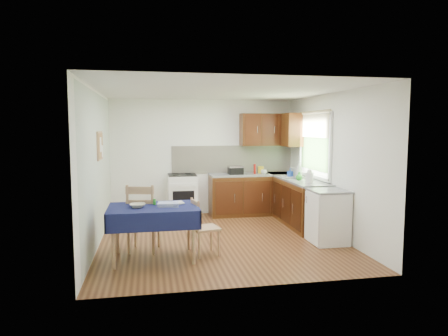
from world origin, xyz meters
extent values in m
plane|color=#4A2613|center=(0.00, 0.00, 0.00)|extent=(4.20, 4.20, 0.00)
cube|color=silver|center=(0.00, 0.00, 2.50)|extent=(4.00, 4.20, 0.02)
cube|color=white|center=(0.00, 2.10, 1.25)|extent=(4.00, 0.02, 2.50)
cube|color=white|center=(0.00, -2.10, 1.25)|extent=(4.00, 0.02, 2.50)
cube|color=silver|center=(-2.00, 0.00, 1.25)|extent=(0.02, 4.20, 2.50)
cube|color=white|center=(2.00, 0.00, 1.25)|extent=(0.02, 4.20, 2.50)
cube|color=black|center=(1.05, 1.80, 0.43)|extent=(1.90, 0.60, 0.86)
cube|color=black|center=(1.70, 0.65, 0.43)|extent=(0.60, 1.70, 0.86)
cube|color=slate|center=(1.05, 1.80, 0.88)|extent=(1.90, 0.60, 0.04)
cube|color=slate|center=(1.70, 0.65, 0.88)|extent=(0.60, 1.70, 0.04)
cube|color=slate|center=(1.70, 1.80, 0.88)|extent=(0.60, 0.60, 0.04)
cube|color=beige|center=(0.65, 2.08, 1.20)|extent=(2.70, 0.02, 0.60)
cube|color=black|center=(1.40, 1.93, 1.85)|extent=(1.20, 0.35, 0.70)
cube|color=black|center=(1.82, 1.50, 1.85)|extent=(0.35, 0.50, 0.70)
cube|color=white|center=(-0.50, 1.80, 0.45)|extent=(0.60, 0.60, 0.90)
cube|color=black|center=(-0.50, 1.80, 0.91)|extent=(0.58, 0.58, 0.02)
cube|color=black|center=(-0.50, 1.50, 0.45)|extent=(0.44, 0.01, 0.32)
cube|color=#305322|center=(1.99, 0.70, 1.50)|extent=(0.01, 1.40, 0.85)
cube|color=white|center=(1.97, 0.70, 2.15)|extent=(0.04, 1.48, 0.06)
cube|color=white|center=(1.97, 0.70, 0.95)|extent=(0.04, 1.48, 0.06)
cube|color=tan|center=(1.96, 0.70, 1.93)|extent=(0.02, 1.36, 0.44)
cube|color=white|center=(1.70, -0.55, 0.42)|extent=(0.55, 0.58, 0.85)
cube|color=slate|center=(1.70, -0.55, 0.87)|extent=(0.58, 0.60, 0.03)
cube|color=tan|center=(-1.98, 0.30, 1.60)|extent=(0.02, 0.62, 0.47)
cube|color=#AC8648|center=(-1.96, 0.30, 1.60)|extent=(0.01, 0.56, 0.41)
cube|color=white|center=(-1.95, 0.22, 1.62)|extent=(0.00, 0.18, 0.24)
cube|color=white|center=(-1.95, 0.42, 1.50)|extent=(0.00, 0.15, 0.20)
cube|color=#101340|center=(-1.13, -0.85, 0.76)|extent=(1.24, 0.83, 0.03)
cube|color=#101340|center=(-1.13, -1.27, 0.64)|extent=(1.28, 0.02, 0.26)
cube|color=#101340|center=(-1.13, -0.43, 0.64)|extent=(1.28, 0.02, 0.26)
cube|color=#101340|center=(-1.76, -0.85, 0.64)|extent=(0.02, 0.87, 0.26)
cube|color=#101340|center=(-0.50, -0.85, 0.64)|extent=(0.02, 0.87, 0.26)
cylinder|color=tan|center=(-1.67, -1.18, 0.37)|extent=(0.05, 0.05, 0.74)
cylinder|color=tan|center=(-0.59, -1.18, 0.37)|extent=(0.05, 0.05, 0.74)
cylinder|color=tan|center=(-1.67, -0.52, 0.37)|extent=(0.05, 0.05, 0.74)
cylinder|color=tan|center=(-0.59, -0.52, 0.37)|extent=(0.05, 0.05, 0.74)
cube|color=tan|center=(-1.27, -0.42, 0.50)|extent=(0.56, 0.56, 0.04)
cube|color=tan|center=(-1.32, -0.61, 0.89)|extent=(0.42, 0.13, 0.33)
cylinder|color=tan|center=(-1.05, -0.28, 0.25)|extent=(0.04, 0.04, 0.50)
cylinder|color=tan|center=(-1.41, -0.19, 0.25)|extent=(0.04, 0.04, 0.50)
cylinder|color=tan|center=(-1.14, -0.65, 0.25)|extent=(0.04, 0.04, 0.50)
cylinder|color=tan|center=(-1.50, -0.56, 0.25)|extent=(0.04, 0.04, 0.50)
cube|color=tan|center=(-0.37, -0.79, 0.40)|extent=(0.44, 0.44, 0.04)
cube|color=tan|center=(-0.53, -0.82, 0.72)|extent=(0.10, 0.34, 0.27)
cylinder|color=tan|center=(-0.19, -0.90, 0.20)|extent=(0.03, 0.03, 0.40)
cylinder|color=tan|center=(-0.25, -0.61, 0.20)|extent=(0.03, 0.03, 0.40)
cylinder|color=tan|center=(-0.49, -0.97, 0.20)|extent=(0.03, 0.03, 0.40)
cylinder|color=tan|center=(-0.55, -0.67, 0.20)|extent=(0.03, 0.03, 0.40)
cube|color=#B4B3B8|center=(0.66, 1.77, 0.98)|extent=(0.23, 0.14, 0.16)
cube|color=black|center=(0.66, 1.77, 1.07)|extent=(0.19, 0.02, 0.02)
cube|color=black|center=(0.64, 1.75, 0.97)|extent=(0.31, 0.27, 0.14)
cube|color=#B4B3B8|center=(0.64, 1.75, 1.06)|extent=(0.31, 0.27, 0.03)
cylinder|color=#B0150E|center=(1.07, 1.74, 1.01)|extent=(0.05, 0.05, 0.21)
cube|color=gold|center=(1.24, 1.88, 0.97)|extent=(0.12, 0.08, 0.15)
cube|color=gray|center=(1.67, 0.97, 0.91)|extent=(0.43, 0.33, 0.02)
cylinder|color=white|center=(1.67, 0.97, 1.00)|extent=(0.05, 0.20, 0.20)
cylinder|color=white|center=(1.68, 0.22, 0.99)|extent=(0.15, 0.15, 0.18)
sphere|color=white|center=(1.68, 0.22, 1.10)|extent=(0.09, 0.09, 0.09)
imported|color=white|center=(1.24, 1.64, 0.95)|extent=(0.16, 0.16, 0.10)
imported|color=white|center=(1.68, 0.74, 1.07)|extent=(0.15, 0.15, 0.33)
imported|color=blue|center=(1.60, 1.01, 0.99)|extent=(0.11, 0.11, 0.19)
imported|color=green|center=(1.63, 0.58, 0.98)|extent=(0.17, 0.17, 0.16)
imported|color=beige|center=(-1.35, -0.89, 0.80)|extent=(0.22, 0.22, 0.05)
imported|color=white|center=(-0.85, -0.69, 0.78)|extent=(0.20, 0.25, 0.02)
cylinder|color=green|center=(-1.11, -0.73, 0.82)|extent=(0.04, 0.04, 0.09)
cube|color=#294198|center=(-0.92, -0.86, 0.80)|extent=(0.31, 0.26, 0.05)
camera|label=1|loc=(-1.17, -6.56, 1.90)|focal=32.00mm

